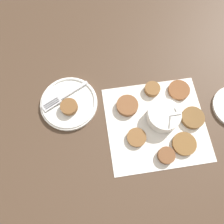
{
  "coord_description": "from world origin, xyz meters",
  "views": [
    {
      "loc": [
        -0.25,
        -0.14,
        0.75
      ],
      "look_at": [
        -0.16,
        0.11,
        0.02
      ],
      "focal_mm": 35.0,
      "sensor_mm": 36.0,
      "label": 1
    }
  ],
  "objects": [
    {
      "name": "serving_plate",
      "position": [
        -0.3,
        0.2,
        0.01
      ],
      "size": [
        0.21,
        0.21,
        0.02
      ],
      "color": "white",
      "rests_on": "ground_plane"
    },
    {
      "name": "fritter_4",
      "position": [
        0.1,
        0.12,
        0.01
      ],
      "size": [
        0.08,
        0.08,
        0.01
      ],
      "color": "brown",
      "rests_on": "napkin"
    },
    {
      "name": "fritter_1",
      "position": [
        0.1,
        0.0,
        0.01
      ],
      "size": [
        0.08,
        0.08,
        0.02
      ],
      "color": "brown",
      "rests_on": "napkin"
    },
    {
      "name": "fritter_2",
      "position": [
        -0.11,
        0.0,
        0.01
      ],
      "size": [
        0.07,
        0.07,
        0.01
      ],
      "color": "brown",
      "rests_on": "napkin"
    },
    {
      "name": "napkin",
      "position": [
        -0.03,
        0.03,
        0.0
      ],
      "size": [
        0.41,
        0.38,
        0.0
      ],
      "color": "white",
      "rests_on": "ground_plane"
    },
    {
      "name": "fritter_5",
      "position": [
        0.01,
        0.15,
        0.01
      ],
      "size": [
        0.06,
        0.06,
        0.02
      ],
      "color": "brown",
      "rests_on": "napkin"
    },
    {
      "name": "fritter_6",
      "position": [
        0.03,
        -0.08,
        0.01
      ],
      "size": [
        0.08,
        0.08,
        0.01
      ],
      "color": "brown",
      "rests_on": "napkin"
    },
    {
      "name": "ground_plane",
      "position": [
        0.0,
        0.0,
        0.0
      ],
      "size": [
        4.0,
        4.0,
        0.0
      ],
      "primitive_type": "plane",
      "color": "#4C3828"
    },
    {
      "name": "fritter_on_plate",
      "position": [
        -0.3,
        0.18,
        0.03
      ],
      "size": [
        0.06,
        0.06,
        0.02
      ],
      "color": "brown",
      "rests_on": "serving_plate"
    },
    {
      "name": "sauce_bowl",
      "position": [
        -0.0,
        0.04,
        0.03
      ],
      "size": [
        0.12,
        0.11,
        0.1
      ],
      "color": "white",
      "rests_on": "napkin"
    },
    {
      "name": "fork",
      "position": [
        -0.32,
        0.23,
        0.02
      ],
      "size": [
        0.19,
        0.07,
        0.0
      ],
      "color": "silver",
      "rests_on": "serving_plate"
    },
    {
      "name": "fritter_0",
      "position": [
        -0.1,
        0.12,
        0.01
      ],
      "size": [
        0.08,
        0.08,
        0.02
      ],
      "color": "brown",
      "rests_on": "napkin"
    },
    {
      "name": "fritter_3",
      "position": [
        -0.04,
        -0.09,
        0.01
      ],
      "size": [
        0.06,
        0.06,
        0.02
      ],
      "color": "brown",
      "rests_on": "napkin"
    }
  ]
}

